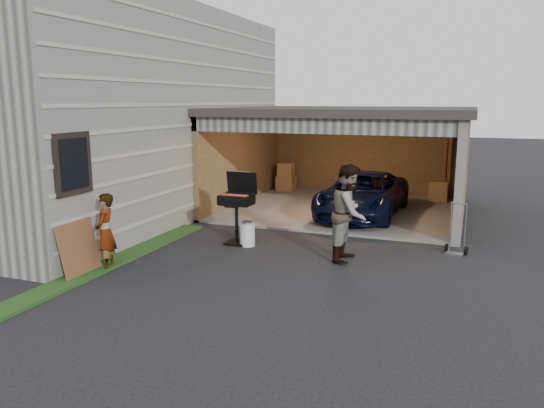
{
  "coord_description": "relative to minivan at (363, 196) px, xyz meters",
  "views": [
    {
      "loc": [
        4.11,
        -8.24,
        3.1
      ],
      "look_at": [
        0.58,
        1.05,
        1.15
      ],
      "focal_mm": 35.0,
      "sensor_mm": 36.0,
      "label": 1
    }
  ],
  "objects": [
    {
      "name": "ground",
      "position": [
        -1.44,
        -5.63,
        -0.57
      ],
      "size": [
        80.0,
        80.0,
        0.0
      ],
      "primitive_type": "plane",
      "color": "black",
      "rests_on": "ground"
    },
    {
      "name": "groundcover_strip",
      "position": [
        -3.69,
        -6.63,
        -0.54
      ],
      "size": [
        0.5,
        8.0,
        0.06
      ],
      "primitive_type": "cube",
      "color": "#193814",
      "rests_on": "ground"
    },
    {
      "name": "minivan",
      "position": [
        0.0,
        0.0,
        0.0
      ],
      "size": [
        2.04,
        4.19,
        1.15
      ],
      "primitive_type": "imported",
      "rotation": [
        0.0,
        0.0,
        -0.03
      ],
      "color": "black",
      "rests_on": "ground"
    },
    {
      "name": "woman",
      "position": [
        -3.54,
        -6.13,
        0.15
      ],
      "size": [
        0.5,
        0.61,
        1.44
      ],
      "primitive_type": "imported",
      "rotation": [
        0.0,
        0.0,
        -1.22
      ],
      "color": "#A8B9D3",
      "rests_on": "ground"
    },
    {
      "name": "propane_tank",
      "position": [
        -1.77,
        -3.68,
        -0.33
      ],
      "size": [
        0.37,
        0.37,
        0.49
      ],
      "primitive_type": "cylinder",
      "rotation": [
        0.0,
        0.0,
        0.13
      ],
      "color": "white",
      "rests_on": "ground"
    },
    {
      "name": "man",
      "position": [
        0.51,
        -3.92,
        0.37
      ],
      "size": [
        0.74,
        0.94,
        1.9
      ],
      "primitive_type": "imported",
      "rotation": [
        0.0,
        0.0,
        1.55
      ],
      "color": "#402919",
      "rests_on": "ground"
    },
    {
      "name": "hand_truck",
      "position": [
        2.48,
        -2.75,
        -0.37
      ],
      "size": [
        0.47,
        0.4,
        1.08
      ],
      "rotation": [
        0.0,
        0.0,
        -0.24
      ],
      "color": "gray",
      "rests_on": "ground"
    },
    {
      "name": "garage",
      "position": [
        -0.68,
        1.16,
        1.29
      ],
      "size": [
        6.8,
        6.3,
        2.9
      ],
      "color": "#605E59",
      "rests_on": "ground"
    },
    {
      "name": "house",
      "position": [
        -7.44,
        -1.63,
        2.18
      ],
      "size": [
        7.0,
        11.0,
        5.5
      ],
      "primitive_type": "cube",
      "color": "#474744",
      "rests_on": "ground"
    },
    {
      "name": "plywood_panel",
      "position": [
        -3.78,
        -6.58,
        -0.08
      ],
      "size": [
        0.25,
        0.89,
        0.99
      ],
      "primitive_type": "cube",
      "rotation": [
        0.0,
        -0.21,
        0.0
      ],
      "color": "brown",
      "rests_on": "ground"
    },
    {
      "name": "bbq_grill",
      "position": [
        -2.04,
        -3.59,
        0.35
      ],
      "size": [
        0.7,
        0.61,
        1.56
      ],
      "color": "black",
      "rests_on": "ground"
    }
  ]
}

